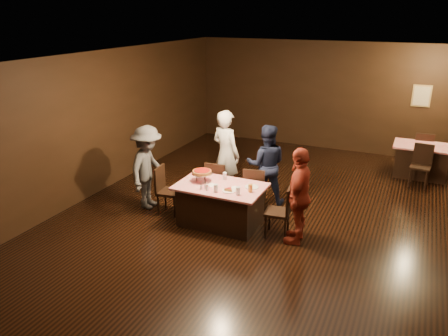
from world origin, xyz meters
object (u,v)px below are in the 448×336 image
at_px(diner_white_jacket, 226,154).
at_px(pizza_stand, 202,172).
at_px(glass_front_right, 238,191).
at_px(chair_end_right, 278,211).
at_px(plate_empty, 252,187).
at_px(back_table, 421,161).
at_px(diner_red_shirt, 299,196).
at_px(glass_front_left, 216,188).
at_px(glass_amber, 250,188).
at_px(diner_grey_knit, 148,167).
at_px(diner_navy_hoodie, 266,165).
at_px(main_table, 221,205).
at_px(chair_far_left, 218,183).
at_px(chair_back_far, 422,150).
at_px(chair_end_left, 169,191).
at_px(glass_back, 225,176).
at_px(chair_back_near, 421,166).
at_px(chair_far_right, 255,189).

bearing_deg(diner_white_jacket, pizza_stand, 111.30).
bearing_deg(pizza_stand, glass_front_right, -19.44).
height_order(chair_end_right, plate_empty, chair_end_right).
distance_m(back_table, diner_red_shirt, 4.70).
bearing_deg(glass_front_left, glass_amber, 24.44).
bearing_deg(diner_grey_knit, chair_end_right, -98.86).
bearing_deg(diner_navy_hoodie, main_table, 51.94).
bearing_deg(chair_far_left, diner_red_shirt, 152.31).
bearing_deg(diner_navy_hoodie, glass_front_left, 57.22).
distance_m(chair_back_far, glass_front_right, 5.87).
xyz_separation_m(chair_end_left, diner_red_shirt, (2.57, -0.04, 0.37)).
height_order(chair_back_far, diner_grey_knit, diner_grey_knit).
bearing_deg(glass_front_right, glass_back, 132.27).
bearing_deg(chair_end_left, glass_amber, -98.73).
height_order(diner_white_jacket, plate_empty, diner_white_jacket).
bearing_deg(diner_white_jacket, glass_front_left, 127.21).
height_order(glass_front_right, glass_amber, same).
bearing_deg(plate_empty, chair_end_right, -15.26).
bearing_deg(chair_end_right, glass_amber, -91.40).
height_order(main_table, diner_navy_hoodie, diner_navy_hoodie).
bearing_deg(main_table, glass_back, 99.46).
bearing_deg(chair_back_near, back_table, 95.94).
relative_size(chair_end_left, diner_navy_hoodie, 0.57).
relative_size(chair_back_far, glass_front_left, 6.79).
distance_m(diner_white_jacket, glass_front_left, 1.60).
xyz_separation_m(chair_far_left, chair_back_near, (3.71, 2.81, 0.00)).
distance_m(diner_grey_knit, diner_red_shirt, 3.10).
height_order(chair_far_left, glass_amber, chair_far_left).
bearing_deg(main_table, chair_back_far, 55.71).
bearing_deg(chair_end_right, chair_end_left, -97.11).
relative_size(main_table, glass_back, 11.43).
bearing_deg(chair_far_right, chair_back_near, -146.02).
height_order(chair_end_left, chair_back_far, same).
height_order(back_table, diner_navy_hoodie, diner_navy_hoodie).
distance_m(diner_white_jacket, plate_empty, 1.47).
bearing_deg(diner_red_shirt, back_table, 152.81).
distance_m(main_table, diner_navy_hoodie, 1.40).
distance_m(back_table, glass_front_right, 5.36).
relative_size(chair_end_right, chair_back_near, 1.00).
distance_m(chair_far_left, diner_grey_knit, 1.44).
bearing_deg(chair_end_left, chair_far_right, -70.48).
xyz_separation_m(chair_end_right, glass_front_right, (-0.65, -0.25, 0.37)).
bearing_deg(diner_red_shirt, chair_back_near, 148.90).
bearing_deg(pizza_stand, chair_back_far, 52.33).
relative_size(chair_end_right, diner_navy_hoodie, 0.57).
bearing_deg(chair_far_left, chair_back_near, -147.72).
distance_m(plate_empty, glass_front_right, 0.42).
relative_size(chair_end_right, glass_amber, 6.79).
relative_size(chair_far_left, pizza_stand, 2.50).
relative_size(chair_far_right, chair_end_right, 1.00).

